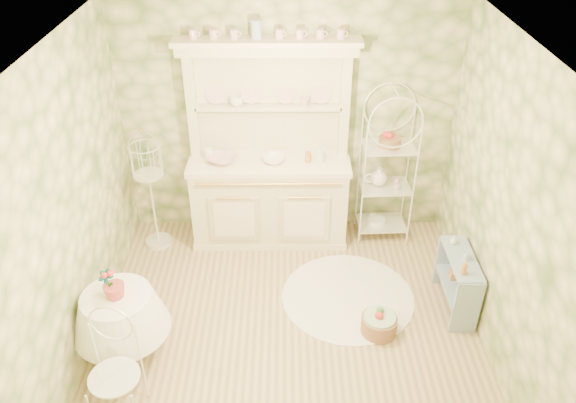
{
  "coord_description": "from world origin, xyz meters",
  "views": [
    {
      "loc": [
        -0.02,
        -3.78,
        3.94
      ],
      "look_at": [
        0.0,
        0.5,
        1.15
      ],
      "focal_mm": 35.0,
      "sensor_mm": 36.0,
      "label": 1
    }
  ],
  "objects_px": {
    "side_shelf": "(457,283)",
    "floor_basket": "(379,323)",
    "bakers_rack": "(387,169)",
    "kitchen_dresser": "(269,150)",
    "birdcage_stand": "(151,189)",
    "cafe_chair": "(113,374)",
    "round_table": "(122,324)"
  },
  "relations": [
    {
      "from": "kitchen_dresser",
      "to": "round_table",
      "type": "xyz_separation_m",
      "value": [
        -1.25,
        -1.8,
        -0.76
      ]
    },
    {
      "from": "side_shelf",
      "to": "birdcage_stand",
      "type": "bearing_deg",
      "value": 156.05
    },
    {
      "from": "side_shelf",
      "to": "birdcage_stand",
      "type": "distance_m",
      "value": 3.34
    },
    {
      "from": "side_shelf",
      "to": "round_table",
      "type": "distance_m",
      "value": 3.16
    },
    {
      "from": "kitchen_dresser",
      "to": "round_table",
      "type": "height_order",
      "value": "kitchen_dresser"
    },
    {
      "from": "bakers_rack",
      "to": "floor_basket",
      "type": "bearing_deg",
      "value": -100.95
    },
    {
      "from": "kitchen_dresser",
      "to": "side_shelf",
      "type": "xyz_separation_m",
      "value": [
        1.84,
        -1.18,
        -0.85
      ]
    },
    {
      "from": "bakers_rack",
      "to": "floor_basket",
      "type": "relative_size",
      "value": 4.81
    },
    {
      "from": "bakers_rack",
      "to": "side_shelf",
      "type": "bearing_deg",
      "value": -68.16
    },
    {
      "from": "round_table",
      "to": "floor_basket",
      "type": "relative_size",
      "value": 2.14
    },
    {
      "from": "side_shelf",
      "to": "cafe_chair",
      "type": "relative_size",
      "value": 0.71
    },
    {
      "from": "kitchen_dresser",
      "to": "floor_basket",
      "type": "bearing_deg",
      "value": -55.35
    },
    {
      "from": "side_shelf",
      "to": "floor_basket",
      "type": "xyz_separation_m",
      "value": [
        -0.79,
        -0.35,
        -0.18
      ]
    },
    {
      "from": "side_shelf",
      "to": "cafe_chair",
      "type": "height_order",
      "value": "cafe_chair"
    },
    {
      "from": "kitchen_dresser",
      "to": "bakers_rack",
      "type": "distance_m",
      "value": 1.32
    },
    {
      "from": "birdcage_stand",
      "to": "kitchen_dresser",
      "type": "bearing_deg",
      "value": 5.21
    },
    {
      "from": "cafe_chair",
      "to": "floor_basket",
      "type": "distance_m",
      "value": 2.4
    },
    {
      "from": "kitchen_dresser",
      "to": "side_shelf",
      "type": "bearing_deg",
      "value": -32.59
    },
    {
      "from": "birdcage_stand",
      "to": "floor_basket",
      "type": "bearing_deg",
      "value": -30.98
    },
    {
      "from": "floor_basket",
      "to": "kitchen_dresser",
      "type": "bearing_deg",
      "value": 124.65
    },
    {
      "from": "round_table",
      "to": "kitchen_dresser",
      "type": "bearing_deg",
      "value": 55.18
    },
    {
      "from": "kitchen_dresser",
      "to": "floor_basket",
      "type": "height_order",
      "value": "kitchen_dresser"
    },
    {
      "from": "side_shelf",
      "to": "bakers_rack",
      "type": "bearing_deg",
      "value": 108.88
    },
    {
      "from": "bakers_rack",
      "to": "cafe_chair",
      "type": "relative_size",
      "value": 1.79
    },
    {
      "from": "bakers_rack",
      "to": "round_table",
      "type": "xyz_separation_m",
      "value": [
        -2.54,
        -1.85,
        -0.48
      ]
    },
    {
      "from": "kitchen_dresser",
      "to": "round_table",
      "type": "relative_size",
      "value": 2.96
    },
    {
      "from": "round_table",
      "to": "floor_basket",
      "type": "xyz_separation_m",
      "value": [
        2.3,
        0.27,
        -0.27
      ]
    },
    {
      "from": "birdcage_stand",
      "to": "floor_basket",
      "type": "height_order",
      "value": "birdcage_stand"
    },
    {
      "from": "bakers_rack",
      "to": "floor_basket",
      "type": "height_order",
      "value": "bakers_rack"
    },
    {
      "from": "kitchen_dresser",
      "to": "cafe_chair",
      "type": "height_order",
      "value": "kitchen_dresser"
    },
    {
      "from": "bakers_rack",
      "to": "round_table",
      "type": "height_order",
      "value": "bakers_rack"
    },
    {
      "from": "birdcage_stand",
      "to": "floor_basket",
      "type": "relative_size",
      "value": 4.01
    }
  ]
}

